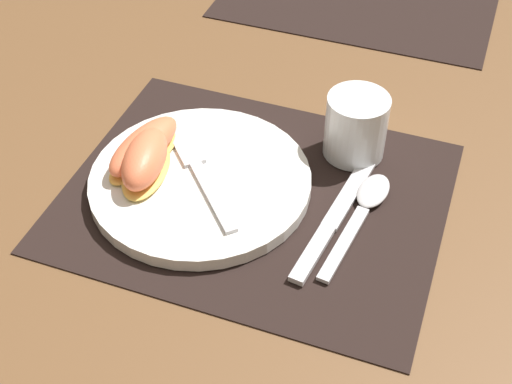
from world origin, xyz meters
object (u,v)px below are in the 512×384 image
at_px(plate, 200,181).
at_px(knife, 334,218).
at_px(citrus_wedge_1, 145,161).
at_px(fork, 198,168).
at_px(citrus_wedge_0, 144,147).
at_px(juice_glass, 356,129).
at_px(spoon, 366,204).

relative_size(plate, knife, 1.20).
bearing_deg(citrus_wedge_1, plate, 14.71).
distance_m(fork, citrus_wedge_0, 0.07).
bearing_deg(citrus_wedge_1, fork, 25.06).
distance_m(juice_glass, spoon, 0.10).
distance_m(knife, spoon, 0.04).
bearing_deg(fork, citrus_wedge_1, -154.94).
distance_m(knife, fork, 0.17).
height_order(citrus_wedge_0, citrus_wedge_1, citrus_wedge_1).
xyz_separation_m(juice_glass, citrus_wedge_0, (-0.23, -0.11, -0.00)).
height_order(juice_glass, knife, juice_glass).
xyz_separation_m(knife, spoon, (0.03, 0.03, 0.00)).
relative_size(plate, citrus_wedge_1, 2.33).
height_order(fork, citrus_wedge_0, citrus_wedge_0).
height_order(juice_glass, citrus_wedge_1, juice_glass).
relative_size(juice_glass, spoon, 0.45).
relative_size(knife, spoon, 1.21).
bearing_deg(fork, citrus_wedge_0, -179.91).
xyz_separation_m(spoon, citrus_wedge_1, (-0.25, -0.05, 0.03)).
bearing_deg(juice_glass, spoon, -67.20).
xyz_separation_m(knife, fork, (-0.17, 0.01, 0.02)).
bearing_deg(fork, plate, -54.47).
bearing_deg(citrus_wedge_1, spoon, 10.96).
bearing_deg(citrus_wedge_0, plate, -7.02).
bearing_deg(knife, citrus_wedge_1, -175.77).
distance_m(knife, citrus_wedge_0, 0.24).
relative_size(plate, fork, 1.69).
bearing_deg(spoon, fork, -173.24).
xyz_separation_m(plate, citrus_wedge_1, (-0.06, -0.02, 0.03)).
xyz_separation_m(juice_glass, spoon, (0.04, -0.09, -0.03)).
bearing_deg(fork, knife, -2.99).
distance_m(fork, citrus_wedge_1, 0.06).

